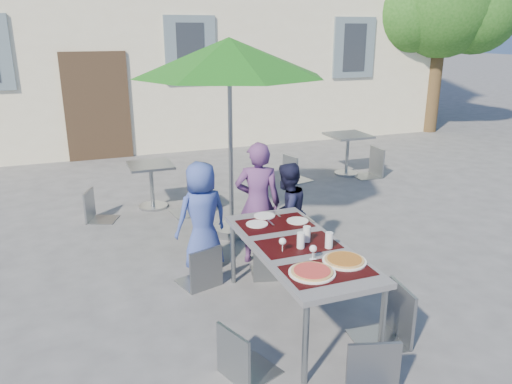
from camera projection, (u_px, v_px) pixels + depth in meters
name	position (u px, v px, depth m)	size (l,w,h in m)	color
ground	(392.00, 325.00, 4.61)	(90.00, 90.00, 0.00)	#4F4E51
tree	(443.00, 3.00, 12.51)	(3.60, 3.00, 4.70)	#4E3A21
dining_table	(298.00, 250.00, 4.52)	(0.80, 1.85, 0.76)	#49494E
pizza_near_left	(312.00, 272.00, 3.96)	(0.38, 0.38, 0.03)	white
pizza_near_right	(344.00, 260.00, 4.16)	(0.37, 0.37, 0.03)	white
glassware	(309.00, 240.00, 4.41)	(0.48, 0.42, 0.15)	silver
place_settings	(273.00, 220.00, 5.06)	(0.68, 0.47, 0.01)	white
child_0	(202.00, 216.00, 5.55)	(0.61, 0.40, 1.25)	#384C9C
child_1	(258.00, 203.00, 5.69)	(0.52, 0.34, 1.43)	#593267
child_2	(286.00, 214.00, 5.72)	(0.58, 0.33, 1.19)	#171934
chair_0	(201.00, 242.00, 5.16)	(0.48, 0.48, 0.87)	gray
chair_1	(271.00, 233.00, 5.34)	(0.49, 0.49, 0.91)	gray
chair_2	(311.00, 232.00, 5.46)	(0.38, 0.38, 0.84)	gray
chair_3	(242.00, 322.00, 3.77)	(0.49, 0.49, 0.85)	gray
chair_4	(393.00, 282.00, 4.22)	(0.48, 0.47, 0.96)	gray
chair_5	(380.00, 346.00, 3.44)	(0.49, 0.50, 0.89)	gray
patio_umbrella	(229.00, 59.00, 5.99)	(2.39, 2.39, 2.52)	#A9ADB1
cafe_table_0	(151.00, 179.00, 7.54)	(0.64, 0.64, 0.69)	#A9ADB1
bg_chair_l_0	(94.00, 188.00, 7.00)	(0.49, 0.49, 0.85)	gray
bg_chair_r_0	(193.00, 174.00, 7.29)	(0.49, 0.49, 1.00)	gray
cafe_table_1	(348.00, 147.00, 9.27)	(0.72, 0.72, 0.77)	#A9ADB1
bg_chair_l_1	(295.00, 152.00, 8.83)	(0.50, 0.49, 0.92)	#939B9E
bg_chair_r_1	(373.00, 145.00, 9.13)	(0.46, 0.45, 1.01)	gray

